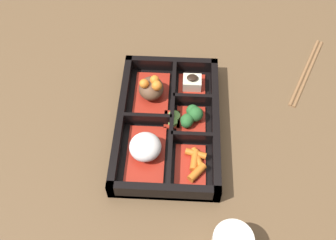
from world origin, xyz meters
The scene contains 10 objects.
ground_plane centered at (0.00, 0.00, 0.00)m, with size 3.00×3.00×0.00m, color brown.
bento_base centered at (0.00, 0.00, 0.01)m, with size 0.32×0.20×0.01m.
bento_rim centered at (0.00, 0.00, 0.02)m, with size 0.32×0.20×0.04m.
bowl_rice centered at (-0.07, 0.04, 0.03)m, with size 0.13×0.07×0.05m.
bowl_stew centered at (0.07, 0.04, 0.03)m, with size 0.13×0.07×0.06m.
bowl_carrots centered at (-0.09, -0.05, 0.02)m, with size 0.09×0.06×0.02m.
bowl_greens centered at (0.01, -0.05, 0.03)m, with size 0.07×0.06×0.04m.
bowl_tofu centered at (0.10, -0.05, 0.02)m, with size 0.07×0.06×0.04m.
bowl_pickles centered at (0.01, -0.01, 0.02)m, with size 0.04×0.03×0.01m.
chopsticks centered at (0.17, -0.31, 0.00)m, with size 0.21×0.11×0.01m.
Camera 1 is at (-0.46, -0.02, 0.66)m, focal length 42.00 mm.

